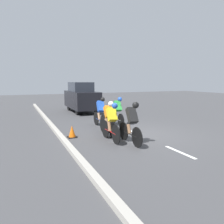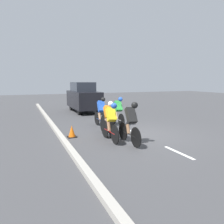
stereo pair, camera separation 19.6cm
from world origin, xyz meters
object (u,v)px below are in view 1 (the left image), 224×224
(traffic_cone, at_px, (72,132))
(cyclist_black, at_px, (131,122))
(cyclist_orange, at_px, (108,117))
(cyclist_blue, at_px, (100,112))
(support_car, at_px, (81,97))
(cyclist_green, at_px, (117,111))
(cyclist_yellow, at_px, (111,121))

(traffic_cone, bearing_deg, cyclist_black, 134.08)
(cyclist_black, xyz_separation_m, traffic_cone, (1.75, -1.80, -0.59))
(cyclist_orange, relative_size, traffic_cone, 3.47)
(cyclist_blue, xyz_separation_m, cyclist_orange, (0.27, 1.64, -0.00))
(cyclist_black, xyz_separation_m, support_car, (-0.66, -8.74, 0.26))
(cyclist_black, relative_size, cyclist_green, 1.01)
(cyclist_blue, height_order, cyclist_yellow, cyclist_blue)
(support_car, bearing_deg, cyclist_blue, 83.37)
(cyclist_blue, distance_m, cyclist_orange, 1.66)
(cyclist_green, bearing_deg, cyclist_yellow, 60.02)
(cyclist_black, xyz_separation_m, cyclist_blue, (-0.01, -3.16, -0.05))
(cyclist_orange, distance_m, traffic_cone, 1.60)
(cyclist_orange, xyz_separation_m, cyclist_yellow, (0.24, 0.87, 0.00))
(cyclist_blue, relative_size, cyclist_yellow, 0.99)
(cyclist_blue, bearing_deg, traffic_cone, 37.76)
(cyclist_blue, relative_size, traffic_cone, 3.53)
(cyclist_orange, relative_size, support_car, 0.43)
(cyclist_green, bearing_deg, traffic_cone, 25.58)
(cyclist_green, relative_size, support_car, 0.43)
(cyclist_green, height_order, support_car, support_car)
(cyclist_blue, bearing_deg, support_car, -96.63)
(cyclist_green, distance_m, traffic_cone, 2.97)
(cyclist_yellow, relative_size, traffic_cone, 3.54)
(cyclist_black, relative_size, support_car, 0.43)
(traffic_cone, bearing_deg, cyclist_yellow, 137.37)
(support_car, bearing_deg, cyclist_black, 85.69)
(cyclist_black, distance_m, support_car, 8.77)
(cyclist_green, relative_size, traffic_cone, 3.48)
(cyclist_blue, xyz_separation_m, support_car, (-0.65, -5.58, 0.31))
(cyclist_black, xyz_separation_m, cyclist_orange, (0.26, -1.53, -0.05))
(cyclist_black, bearing_deg, cyclist_green, -106.14)
(cyclist_yellow, bearing_deg, cyclist_orange, -105.33)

